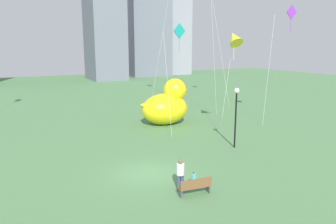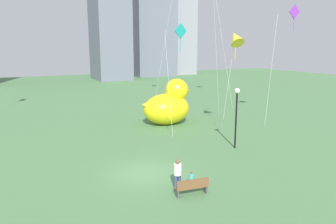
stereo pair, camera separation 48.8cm
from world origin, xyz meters
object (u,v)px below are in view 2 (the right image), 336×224
Objects in this scene: lamppost at (237,106)px; kite_purple at (293,17)px; kite_yellow at (236,38)px; person_child at (191,179)px; park_bench at (192,186)px; kite_teal at (180,35)px; giant_inflatable_duck at (168,105)px; person_adult at (178,173)px.

kite_purple reaches higher than lamppost.
kite_yellow is at bearing -172.69° from kite_purple.
person_child is 13.68m from kite_yellow.
kite_teal reaches higher than park_bench.
person_child is 0.11× the size of kite_yellow.
giant_inflatable_duck reaches higher than person_child.
kite_purple reaches higher than kite_teal.
lamppost is (7.11, 4.48, 2.23)m from person_adult.
person_child is at bearing -137.40° from kite_yellow.
person_child is 19.99m from kite_purple.
kite_teal is at bearing 171.45° from kite_purple.
lamppost is (1.14, -8.92, 1.29)m from giant_inflatable_duck.
person_adult is (-0.34, 0.92, 0.43)m from park_bench.
giant_inflatable_duck is at bearing 80.21° from kite_teal.
person_child is (0.69, -0.22, -0.38)m from person_adult.
kite_teal is (5.39, 10.03, 7.36)m from person_adult.
giant_inflatable_duck is at bearing 97.28° from lamppost.
kite_yellow is at bearing 43.90° from park_bench.
person_child is 14.67m from giant_inflatable_duck.
giant_inflatable_duck is 1.18× the size of lamppost.
kite_yellow is (-6.93, -0.89, -1.95)m from kite_purple.
kite_purple is 7.25m from kite_yellow.
kite_purple is (15.72, 9.35, 9.47)m from park_bench.
lamppost is at bearing 36.20° from person_child.
person_adult is at bearing 162.56° from person_child.
park_bench is 1.07m from person_adult.
kite_purple is at bearing 30.74° from park_bench.
person_child is at bearing -114.63° from kite_teal.
lamppost is 0.51× the size of kite_yellow.
park_bench is 0.79m from person_child.
park_bench is at bearing -149.26° from kite_purple.
kite_purple is 1.26× the size of kite_yellow.
kite_teal is at bearing 65.37° from person_child.
person_adult is at bearing -152.30° from kite_purple.
kite_purple is at bearing -26.24° from giant_inflatable_duck.
kite_teal is 10.92m from kite_purple.
person_child is 0.18× the size of giant_inflatable_duck.
giant_inflatable_duck is 7.27m from kite_teal.
person_child is (0.35, 0.70, 0.06)m from park_bench.
park_bench is 0.16× the size of kite_purple.
person_adult reaches higher than park_bench.
park_bench is at bearing -111.48° from giant_inflatable_duck.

